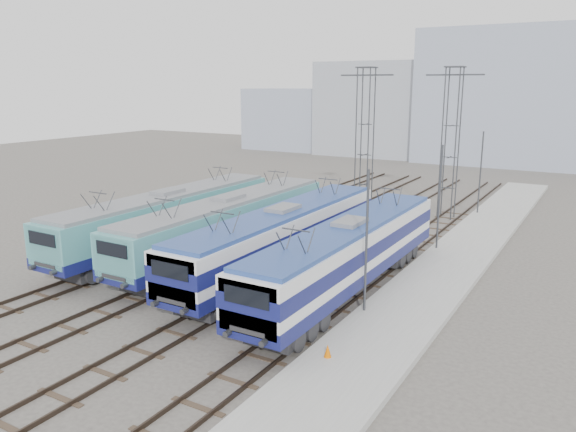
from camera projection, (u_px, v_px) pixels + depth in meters
The scene contains 15 objects.
ground at pixel (195, 296), 29.06m from camera, with size 160.00×160.00×0.00m, color #514C47.
platform at pixel (434, 281), 30.72m from camera, with size 4.00×70.00×0.30m, color #9E9E99.
locomotive_far_left at pixel (166, 216), 36.41m from camera, with size 2.97×18.77×3.53m.
locomotive_center_left at pixel (227, 223), 34.59m from camera, with size 2.96×18.74×3.53m.
locomotive_center_right at pixel (281, 235), 31.60m from camera, with size 2.96×18.73×3.52m.
locomotive_far_right at pixel (348, 251), 28.62m from camera, with size 2.93×18.52×3.48m.
catenary_tower_west at pixel (365, 135), 46.01m from camera, with size 4.50×1.20×12.00m.
catenary_tower_east at pixel (451, 137), 44.49m from camera, with size 4.50×1.20×12.00m.
mast_front at pixel (366, 245), 25.70m from camera, with size 0.12×0.12×7.00m, color #3F4247.
mast_mid at pixel (439, 200), 35.78m from camera, with size 0.12×0.12×7.00m, color #3F4247.
mast_rear at pixel (480, 174), 45.85m from camera, with size 0.12×0.12×7.00m, color #3F4247.
safety_cone at pixel (328, 351), 21.82m from camera, with size 0.29×0.29×0.52m, color #DD6100.
building_west at pixel (382, 109), 86.41m from camera, with size 18.00×12.00×14.00m, color #959BA6.
building_center at pixel (506, 97), 77.08m from camera, with size 22.00×14.00×18.00m, color #929BB0.
building_far_west at pixel (292, 119), 94.76m from camera, with size 14.00×10.00×10.00m, color #929BB0.
Camera 1 is at (18.01, -21.14, 10.67)m, focal length 35.00 mm.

